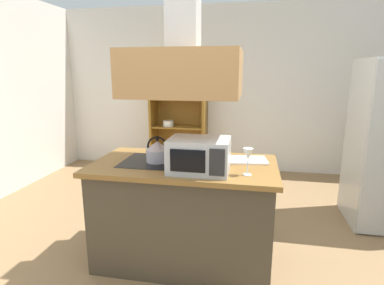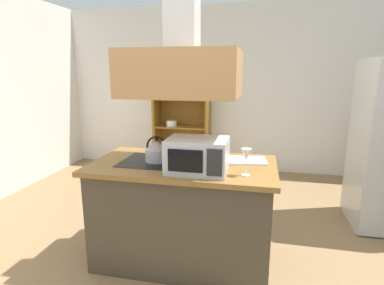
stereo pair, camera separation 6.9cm
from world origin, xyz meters
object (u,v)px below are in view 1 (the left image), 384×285
object	(u,v)px
kettle	(157,151)
wine_glass_on_counter	(248,155)
cutting_board	(247,160)
microwave	(199,155)
dish_cabinet	(179,121)

from	to	relation	value
kettle	wine_glass_on_counter	distance (m)	0.79
cutting_board	microwave	world-z (taller)	microwave
dish_cabinet	wine_glass_on_counter	distance (m)	3.07
kettle	microwave	bearing A→B (deg)	-26.02
kettle	cutting_board	distance (m)	0.77
kettle	cutting_board	size ratio (longest dim) A/B	0.65
microwave	dish_cabinet	bearing A→B (deg)	106.36
dish_cabinet	wine_glass_on_counter	world-z (taller)	dish_cabinet
dish_cabinet	cutting_board	size ratio (longest dim) A/B	5.45
kettle	microwave	world-z (taller)	microwave
kettle	dish_cabinet	bearing A→B (deg)	99.34
cutting_board	wine_glass_on_counter	size ratio (longest dim) A/B	1.65
dish_cabinet	wine_glass_on_counter	size ratio (longest dim) A/B	9.00
wine_glass_on_counter	dish_cabinet	bearing A→B (deg)	112.89
kettle	wine_glass_on_counter	size ratio (longest dim) A/B	1.07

